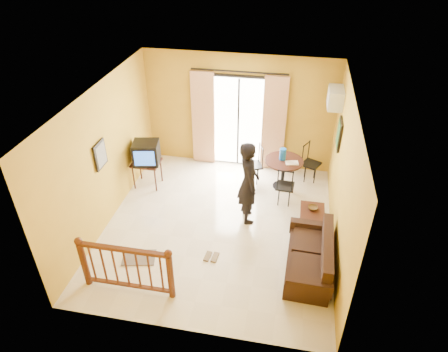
% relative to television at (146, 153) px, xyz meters
% --- Properties ---
extents(ground, '(5.00, 5.00, 0.00)m').
position_rel_television_xyz_m(ground, '(1.87, -1.13, -0.87)').
color(ground, beige).
rests_on(ground, ground).
extents(room_shell, '(5.00, 5.00, 5.00)m').
position_rel_television_xyz_m(room_shell, '(1.87, -1.13, 0.83)').
color(room_shell, white).
rests_on(room_shell, ground).
extents(balcony_door, '(2.25, 0.14, 2.46)m').
position_rel_television_xyz_m(balcony_door, '(1.87, 1.30, 0.31)').
color(balcony_door, black).
rests_on(balcony_door, ground).
extents(tv_table, '(0.62, 0.52, 0.62)m').
position_rel_television_xyz_m(tv_table, '(-0.03, 0.00, -0.33)').
color(tv_table, black).
rests_on(tv_table, ground).
extents(television, '(0.64, 0.60, 0.50)m').
position_rel_television_xyz_m(television, '(0.00, 0.00, 0.00)').
color(television, black).
rests_on(television, tv_table).
extents(picture_left, '(0.05, 0.42, 0.52)m').
position_rel_television_xyz_m(picture_left, '(-0.35, -1.33, 0.68)').
color(picture_left, black).
rests_on(picture_left, room_shell).
extents(dining_table, '(0.86, 0.86, 0.72)m').
position_rel_television_xyz_m(dining_table, '(3.05, 0.51, -0.31)').
color(dining_table, black).
rests_on(dining_table, ground).
extents(water_jug, '(0.15, 0.15, 0.27)m').
position_rel_television_xyz_m(water_jug, '(3.00, 0.54, -0.02)').
color(water_jug, '#1354B4').
rests_on(water_jug, dining_table).
extents(serving_tray, '(0.31, 0.23, 0.02)m').
position_rel_television_xyz_m(serving_tray, '(3.22, 0.41, -0.14)').
color(serving_tray, silver).
rests_on(serving_tray, dining_table).
extents(dining_chairs, '(1.85, 1.50, 0.95)m').
position_rel_television_xyz_m(dining_chairs, '(3.05, 0.46, -0.87)').
color(dining_chairs, black).
rests_on(dining_chairs, ground).
extents(air_conditioner, '(0.31, 0.60, 0.40)m').
position_rel_television_xyz_m(air_conditioner, '(3.96, 0.82, 1.28)').
color(air_conditioner, silver).
rests_on(air_conditioner, room_shell).
extents(botanical_print, '(0.05, 0.50, 0.60)m').
position_rel_television_xyz_m(botanical_print, '(4.09, 0.17, 0.78)').
color(botanical_print, black).
rests_on(botanical_print, room_shell).
extents(coffee_table, '(0.48, 0.87, 0.39)m').
position_rel_television_xyz_m(coffee_table, '(3.72, -0.90, -0.62)').
color(coffee_table, black).
rests_on(coffee_table, ground).
extents(bowl, '(0.21, 0.21, 0.06)m').
position_rel_television_xyz_m(bowl, '(3.72, -0.73, -0.46)').
color(bowl, '#4E391B').
rests_on(bowl, coffee_table).
extents(sofa, '(0.79, 1.62, 0.77)m').
position_rel_television_xyz_m(sofa, '(3.72, -2.04, -0.59)').
color(sofa, black).
rests_on(sofa, ground).
extents(standing_person, '(0.61, 0.75, 1.79)m').
position_rel_television_xyz_m(standing_person, '(2.41, -0.78, 0.02)').
color(standing_person, black).
rests_on(standing_person, ground).
extents(stair_balustrade, '(1.63, 0.13, 1.04)m').
position_rel_television_xyz_m(stair_balustrade, '(0.72, -3.03, -0.31)').
color(stair_balustrade, '#471E0F').
rests_on(stair_balustrade, ground).
extents(doormat, '(0.67, 0.51, 0.02)m').
position_rel_television_xyz_m(doormat, '(0.60, -2.31, -0.86)').
color(doormat, '#5E544B').
rests_on(doormat, ground).
extents(sandals, '(0.26, 0.26, 0.03)m').
position_rel_television_xyz_m(sandals, '(1.92, -2.04, -0.86)').
color(sandals, '#4E391B').
rests_on(sandals, ground).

